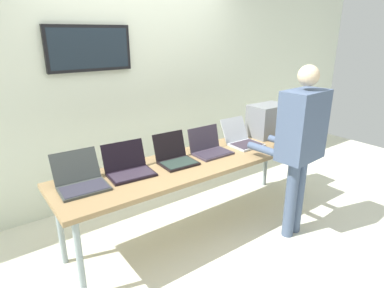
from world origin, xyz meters
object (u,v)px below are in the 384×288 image
object	(u,v)px
laptop_station_3	(209,148)
laptop_station_4	(242,139)
laptop_station_2	(175,156)
person	(300,138)
laptop_station_1	(129,167)
equipment_box	(268,120)
workbench	(199,164)
laptop_station_0	(81,180)

from	to	relation	value
laptop_station_3	laptop_station_4	distance (m)	0.46
laptop_station_2	person	distance (m)	1.15
laptop_station_1	laptop_station_4	xyz separation A→B (m)	(1.33, -0.02, 0.00)
equipment_box	laptop_station_2	xyz separation A→B (m)	(-1.33, -0.06, -0.12)
laptop_station_2	person	bearing A→B (deg)	-37.55
workbench	person	xyz separation A→B (m)	(0.67, -0.62, 0.30)
workbench	equipment_box	xyz separation A→B (m)	(1.10, 0.13, 0.23)
laptop_station_0	laptop_station_4	bearing A→B (deg)	-0.44
laptop_station_1	laptop_station_4	distance (m)	1.33
laptop_station_0	laptop_station_4	xyz separation A→B (m)	(1.74, -0.01, 0.00)
equipment_box	laptop_station_0	xyz separation A→B (m)	(-2.20, -0.04, -0.13)
laptop_station_2	person	xyz separation A→B (m)	(0.90, -0.69, 0.19)
laptop_station_3	laptop_station_4	world-z (taller)	laptop_station_4
laptop_station_3	person	size ratio (longest dim) A/B	0.22
laptop_station_0	laptop_station_1	size ratio (longest dim) A/B	1.01
laptop_station_2	laptop_station_4	distance (m)	0.87
equipment_box	laptop_station_0	size ratio (longest dim) A/B	1.09
laptop_station_0	workbench	bearing A→B (deg)	-4.90
workbench	laptop_station_3	size ratio (longest dim) A/B	7.47
laptop_station_1	laptop_station_0	bearing A→B (deg)	-179.54
workbench	laptop_station_4	xyz separation A→B (m)	(0.64, 0.08, 0.11)
person	equipment_box	bearing A→B (deg)	60.38
laptop_station_0	person	distance (m)	1.92
laptop_station_4	laptop_station_1	bearing A→B (deg)	179.29
laptop_station_3	person	world-z (taller)	person
laptop_station_0	person	size ratio (longest dim) A/B	0.24
laptop_station_3	laptop_station_1	bearing A→B (deg)	178.34
laptop_station_0	laptop_station_2	world-z (taller)	laptop_station_2
equipment_box	laptop_station_2	size ratio (longest dim) A/B	1.27
laptop_station_1	laptop_station_4	size ratio (longest dim) A/B	1.00
laptop_station_0	laptop_station_3	bearing A→B (deg)	-0.98
workbench	laptop_station_0	bearing A→B (deg)	175.10
equipment_box	laptop_station_1	world-z (taller)	equipment_box
workbench	person	bearing A→B (deg)	-42.67
laptop_station_1	laptop_station_2	world-z (taller)	laptop_station_2
equipment_box	person	distance (m)	0.87
equipment_box	laptop_station_2	world-z (taller)	equipment_box
workbench	person	size ratio (longest dim) A/B	1.67
equipment_box	laptop_station_4	bearing A→B (deg)	-173.77
laptop_station_3	person	xyz separation A→B (m)	(0.49, -0.69, 0.19)
laptop_station_1	laptop_station_3	xyz separation A→B (m)	(0.87, -0.03, -0.00)
equipment_box	laptop_station_3	bearing A→B (deg)	-176.32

